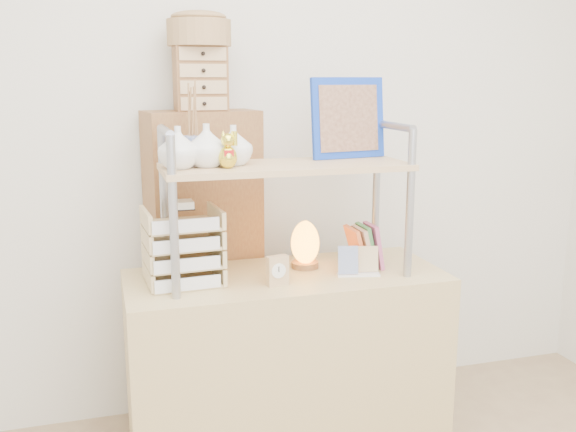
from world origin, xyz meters
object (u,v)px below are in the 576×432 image
at_px(desk, 286,366).
at_px(cabinet, 205,271).
at_px(letter_tray, 183,251).
at_px(salt_lamp, 305,244).

relative_size(desk, cabinet, 0.89).
relative_size(desk, letter_tray, 3.93).
relative_size(letter_tray, salt_lamp, 1.63).
xyz_separation_m(cabinet, salt_lamp, (0.35, -0.30, 0.17)).
bearing_deg(desk, salt_lamp, 34.94).
bearing_deg(cabinet, letter_tray, -117.54).
distance_m(cabinet, salt_lamp, 0.49).
bearing_deg(cabinet, desk, -63.65).
xyz_separation_m(desk, letter_tray, (-0.38, 0.00, 0.50)).
bearing_deg(desk, letter_tray, 179.82).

